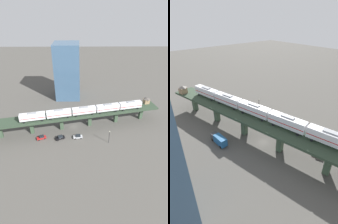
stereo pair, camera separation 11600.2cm
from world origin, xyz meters
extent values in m
plane|color=#4C4944|center=(0.00, 0.00, 0.00)|extent=(400.00, 400.00, 0.00)
cube|color=#2C3D2C|center=(0.00, 0.00, 7.77)|extent=(27.55, 91.71, 0.80)
cube|color=#384C38|center=(8.09, -37.64, 3.69)|extent=(2.14, 2.14, 7.37)
cube|color=#384C38|center=(4.94, -22.97, 3.69)|extent=(2.14, 2.14, 7.37)
cube|color=#384C38|center=(1.79, -8.31, 3.69)|extent=(2.14, 2.14, 7.37)
cube|color=#384C38|center=(-1.37, 6.35, 3.69)|extent=(2.14, 2.14, 7.37)
cube|color=#384C38|center=(-4.52, 21.02, 3.69)|extent=(2.14, 2.14, 7.37)
cube|color=silver|center=(5.01, -29.95, 10.71)|extent=(5.26, 12.32, 3.10)
cube|color=#B21E1E|center=(5.01, -29.95, 10.41)|extent=(5.25, 12.09, 0.24)
cube|color=gray|center=(5.01, -29.95, 12.44)|extent=(2.25, 4.40, 0.36)
cylinder|color=black|center=(4.73, -34.31, 8.59)|extent=(0.39, 0.87, 0.84)
cylinder|color=black|center=(7.05, -33.81, 8.59)|extent=(0.39, 0.87, 0.84)
cylinder|color=black|center=(2.96, -26.10, 8.59)|extent=(0.39, 0.87, 0.84)
cylinder|color=black|center=(5.29, -25.60, 8.59)|extent=(0.39, 0.87, 0.84)
cube|color=silver|center=(2.36, -17.63, 10.71)|extent=(5.26, 12.32, 3.10)
cube|color=#B21E1E|center=(2.36, -17.63, 10.41)|extent=(5.25, 12.09, 0.24)
cube|color=gray|center=(2.36, -17.63, 12.44)|extent=(2.25, 4.40, 0.36)
cylinder|color=black|center=(2.08, -21.99, 8.59)|extent=(0.39, 0.87, 0.84)
cylinder|color=black|center=(4.41, -21.49, 8.59)|extent=(0.39, 0.87, 0.84)
cylinder|color=black|center=(0.31, -13.78, 8.59)|extent=(0.39, 0.87, 0.84)
cylinder|color=black|center=(2.64, -13.28, 8.59)|extent=(0.39, 0.87, 0.84)
cube|color=silver|center=(-0.29, -5.32, 10.71)|extent=(5.26, 12.32, 3.10)
cube|color=#B21E1E|center=(-0.29, -5.32, 10.41)|extent=(5.25, 12.09, 0.24)
cube|color=gray|center=(-0.29, -5.32, 12.44)|extent=(2.25, 4.40, 0.36)
cylinder|color=black|center=(-0.57, -9.67, 8.59)|extent=(0.39, 0.87, 0.84)
cylinder|color=black|center=(1.76, -9.17, 8.59)|extent=(0.39, 0.87, 0.84)
cylinder|color=black|center=(-2.34, -1.46, 8.59)|extent=(0.39, 0.87, 0.84)
cylinder|color=black|center=(-0.01, -0.96, 8.59)|extent=(0.39, 0.87, 0.84)
cube|color=silver|center=(-2.94, 7.00, 10.71)|extent=(5.26, 12.32, 3.10)
cube|color=#B21E1E|center=(-2.94, 7.00, 10.41)|extent=(5.25, 12.09, 0.24)
cube|color=gray|center=(-2.94, 7.00, 12.44)|extent=(2.25, 4.40, 0.36)
cylinder|color=black|center=(-3.22, 2.65, 8.59)|extent=(0.39, 0.87, 0.84)
cylinder|color=black|center=(-0.89, 3.15, 8.59)|extent=(0.39, 0.87, 0.84)
cylinder|color=black|center=(-4.98, 10.86, 8.59)|extent=(0.39, 0.87, 0.84)
cylinder|color=black|center=(-2.66, 11.36, 8.59)|extent=(0.39, 0.87, 0.84)
cube|color=silver|center=(-5.59, 19.32, 10.71)|extent=(5.26, 12.32, 3.10)
cube|color=#B21E1E|center=(-5.59, 19.32, 10.41)|extent=(5.25, 12.09, 0.24)
cube|color=gray|center=(-5.59, 19.32, 12.44)|extent=(2.25, 4.40, 0.36)
cylinder|color=black|center=(-5.87, 14.97, 8.59)|extent=(0.39, 0.87, 0.84)
cylinder|color=black|center=(-3.54, 15.47, 8.59)|extent=(0.39, 0.87, 0.84)
cube|color=#8C7251|center=(11.19, -40.64, 9.42)|extent=(3.33, 3.33, 2.50)
pyramid|color=#4C4742|center=(11.19, -40.64, 11.12)|extent=(3.82, 3.82, 0.90)
cube|color=black|center=(-9.61, 6.47, 0.73)|extent=(3.49, 4.75, 0.80)
cube|color=#1E2328|center=(-9.55, 6.34, 1.51)|extent=(2.42, 2.69, 0.76)
cylinder|color=black|center=(-9.78, 4.82, 0.33)|extent=(0.50, 0.70, 0.66)
cylinder|color=black|center=(-8.23, 5.54, 0.33)|extent=(0.50, 0.70, 0.66)
cylinder|color=black|center=(-10.99, 7.41, 0.33)|extent=(0.50, 0.70, 0.66)
cylinder|color=black|center=(-9.44, 8.13, 0.33)|extent=(0.50, 0.70, 0.66)
cube|color=#B7BABF|center=(-8.96, -2.20, 0.73)|extent=(2.33, 4.59, 0.80)
cube|color=#1E2328|center=(-8.94, -2.34, 1.51)|extent=(1.90, 2.39, 0.76)
cylinder|color=black|center=(-9.63, -3.72, 0.33)|extent=(0.32, 0.68, 0.66)
cylinder|color=black|center=(-7.93, -3.51, 0.33)|extent=(0.32, 0.68, 0.66)
cylinder|color=black|center=(-9.99, -0.88, 0.33)|extent=(0.32, 0.68, 0.66)
cylinder|color=black|center=(-8.29, -0.67, 0.33)|extent=(0.32, 0.68, 0.66)
cube|color=#AD1E1E|center=(-9.44, 15.56, 0.73)|extent=(3.33, 4.75, 0.80)
cube|color=#1E2328|center=(-9.38, 15.42, 1.51)|extent=(2.35, 2.66, 0.76)
cylinder|color=black|center=(-9.69, 13.91, 0.33)|extent=(0.47, 0.70, 0.66)
cylinder|color=black|center=(-8.11, 14.56, 0.33)|extent=(0.47, 0.70, 0.66)
cylinder|color=black|center=(-10.77, 16.56, 0.33)|extent=(0.47, 0.70, 0.66)
cylinder|color=black|center=(-9.19, 17.21, 0.33)|extent=(0.47, 0.70, 0.66)
cube|color=#333338|center=(12.09, -11.88, 1.65)|extent=(2.30, 2.11, 2.30)
cube|color=#1E5184|center=(11.91, -8.29, 1.85)|extent=(2.56, 5.31, 2.70)
cylinder|color=black|center=(11.10, -11.93, 0.50)|extent=(0.40, 1.02, 1.00)
cylinder|color=black|center=(13.08, -11.83, 0.50)|extent=(0.40, 1.02, 1.00)
cylinder|color=black|center=(10.80, -6.78, 0.50)|extent=(0.40, 1.02, 1.00)
cylinder|color=black|center=(12.87, -6.68, 0.50)|extent=(0.40, 1.02, 1.00)
cylinder|color=black|center=(-12.60, -16.87, 3.25)|extent=(0.20, 0.20, 6.50)
sphere|color=beige|center=(-12.60, -16.87, 6.72)|extent=(0.44, 0.44, 0.44)
camera|label=1|loc=(-74.92, -4.42, 56.78)|focal=28.00mm
camera|label=2|loc=(32.76, 34.71, 38.62)|focal=28.00mm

